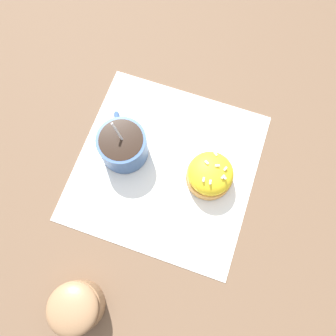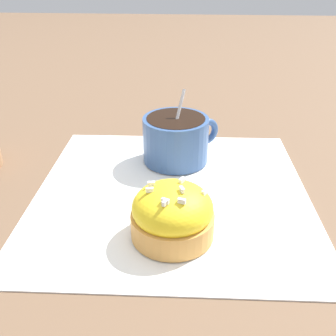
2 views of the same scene
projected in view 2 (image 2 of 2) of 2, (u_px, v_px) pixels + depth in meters
The scene contains 4 objects.
ground_plane at pixel (172, 193), 0.46m from camera, with size 3.00×3.00×0.00m, color brown.
paper_napkin at pixel (172, 192), 0.45m from camera, with size 0.32×0.32×0.00m.
coffee_cup at pixel (177, 137), 0.51m from camera, with size 0.08×0.10×0.09m.
frosted_pastry at pixel (172, 214), 0.37m from camera, with size 0.08×0.08×0.06m.
Camera 2 is at (0.38, 0.02, 0.25)m, focal length 42.00 mm.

